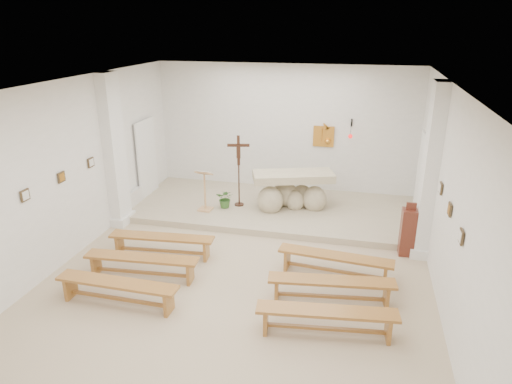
% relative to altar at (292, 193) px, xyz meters
% --- Properties ---
extents(ground, '(7.00, 10.00, 0.00)m').
position_rel_altar_xyz_m(ground, '(-0.47, -3.50, -0.53)').
color(ground, tan).
rests_on(ground, ground).
extents(wall_left, '(0.02, 10.00, 3.50)m').
position_rel_altar_xyz_m(wall_left, '(-3.96, -3.50, 1.22)').
color(wall_left, white).
rests_on(wall_left, ground).
extents(wall_right, '(0.02, 10.00, 3.50)m').
position_rel_altar_xyz_m(wall_right, '(3.02, -3.50, 1.22)').
color(wall_right, white).
rests_on(wall_right, ground).
extents(wall_back, '(7.00, 0.02, 3.50)m').
position_rel_altar_xyz_m(wall_back, '(-0.47, 1.49, 1.22)').
color(wall_back, white).
rests_on(wall_back, ground).
extents(ceiling, '(7.00, 10.00, 0.02)m').
position_rel_altar_xyz_m(ceiling, '(-0.47, -3.50, 2.96)').
color(ceiling, silver).
rests_on(ceiling, wall_back).
extents(sanctuary_platform, '(6.98, 3.00, 0.15)m').
position_rel_altar_xyz_m(sanctuary_platform, '(-0.47, 0.00, -0.46)').
color(sanctuary_platform, tan).
rests_on(sanctuary_platform, ground).
extents(pilaster_left, '(0.26, 0.55, 3.50)m').
position_rel_altar_xyz_m(pilaster_left, '(-3.84, -1.50, 1.22)').
color(pilaster_left, white).
rests_on(pilaster_left, ground).
extents(pilaster_right, '(0.26, 0.55, 3.50)m').
position_rel_altar_xyz_m(pilaster_right, '(2.90, -1.50, 1.22)').
color(pilaster_right, white).
rests_on(pilaster_right, ground).
extents(gold_wall_relief, '(0.55, 0.04, 0.55)m').
position_rel_altar_xyz_m(gold_wall_relief, '(0.58, 1.46, 1.12)').
color(gold_wall_relief, gold).
rests_on(gold_wall_relief, wall_back).
extents(sanctuary_lamp, '(0.11, 0.36, 0.44)m').
position_rel_altar_xyz_m(sanctuary_lamp, '(1.28, 1.21, 1.27)').
color(sanctuary_lamp, black).
rests_on(sanctuary_lamp, wall_back).
extents(station_frame_left_front, '(0.03, 0.20, 0.20)m').
position_rel_altar_xyz_m(station_frame_left_front, '(-3.94, -4.30, 1.19)').
color(station_frame_left_front, '#41311C').
rests_on(station_frame_left_front, wall_left).
extents(station_frame_left_mid, '(0.03, 0.20, 0.20)m').
position_rel_altar_xyz_m(station_frame_left_mid, '(-3.94, -3.30, 1.19)').
color(station_frame_left_mid, '#41311C').
rests_on(station_frame_left_mid, wall_left).
extents(station_frame_left_rear, '(0.03, 0.20, 0.20)m').
position_rel_altar_xyz_m(station_frame_left_rear, '(-3.94, -2.30, 1.19)').
color(station_frame_left_rear, '#41311C').
rests_on(station_frame_left_rear, wall_left).
extents(station_frame_right_front, '(0.03, 0.20, 0.20)m').
position_rel_altar_xyz_m(station_frame_right_front, '(3.00, -4.30, 1.19)').
color(station_frame_right_front, '#41311C').
rests_on(station_frame_right_front, wall_right).
extents(station_frame_right_mid, '(0.03, 0.20, 0.20)m').
position_rel_altar_xyz_m(station_frame_right_mid, '(3.00, -3.30, 1.19)').
color(station_frame_right_mid, '#41311C').
rests_on(station_frame_right_mid, wall_right).
extents(station_frame_right_rear, '(0.03, 0.20, 0.20)m').
position_rel_altar_xyz_m(station_frame_right_rear, '(3.00, -2.30, 1.19)').
color(station_frame_right_rear, '#41311C').
rests_on(station_frame_right_rear, wall_right).
extents(radiator_left, '(0.10, 0.85, 0.52)m').
position_rel_altar_xyz_m(radiator_left, '(-3.90, -0.80, -0.26)').
color(radiator_left, silver).
rests_on(radiator_left, ground).
extents(radiator_right, '(0.10, 0.85, 0.52)m').
position_rel_altar_xyz_m(radiator_right, '(2.96, -0.80, -0.26)').
color(radiator_right, silver).
rests_on(radiator_right, ground).
extents(altar, '(2.08, 1.32, 1.00)m').
position_rel_altar_xyz_m(altar, '(0.00, 0.00, 0.00)').
color(altar, '#C1B793').
rests_on(altar, sanctuary_platform).
extents(lectern, '(0.40, 0.34, 1.06)m').
position_rel_altar_xyz_m(lectern, '(-2.03, -0.65, 0.14)').
color(lectern, tan).
rests_on(lectern, sanctuary_platform).
extents(crucifix_stand, '(0.54, 0.24, 1.79)m').
position_rel_altar_xyz_m(crucifix_stand, '(-1.31, -0.14, 0.65)').
color(crucifix_stand, '#3A2112').
rests_on(crucifix_stand, sanctuary_platform).
extents(potted_plant, '(0.44, 0.38, 0.48)m').
position_rel_altar_xyz_m(potted_plant, '(-1.59, -0.38, -0.15)').
color(potted_plant, '#336227').
rests_on(potted_plant, sanctuary_platform).
extents(donation_pedestal, '(0.32, 0.32, 1.14)m').
position_rel_altar_xyz_m(donation_pedestal, '(2.63, -1.60, -0.03)').
color(donation_pedestal, '#5D261A').
rests_on(donation_pedestal, ground).
extents(bench_left_front, '(2.15, 0.51, 0.45)m').
position_rel_altar_xyz_m(bench_left_front, '(-2.20, -2.81, -0.20)').
color(bench_left_front, '#A87231').
rests_on(bench_left_front, ground).
extents(bench_right_front, '(2.15, 0.55, 0.45)m').
position_rel_altar_xyz_m(bench_right_front, '(1.27, -2.81, -0.20)').
color(bench_right_front, '#A87231').
rests_on(bench_right_front, ground).
extents(bench_left_second, '(2.14, 0.49, 0.45)m').
position_rel_altar_xyz_m(bench_left_second, '(-2.20, -3.70, -0.20)').
color(bench_left_second, '#A87231').
rests_on(bench_left_second, ground).
extents(bench_right_second, '(2.15, 0.61, 0.45)m').
position_rel_altar_xyz_m(bench_right_second, '(1.27, -3.70, -0.20)').
color(bench_right_second, '#A87231').
rests_on(bench_right_second, ground).
extents(bench_left_third, '(2.13, 0.38, 0.45)m').
position_rel_altar_xyz_m(bench_left_third, '(-2.20, -4.59, -0.20)').
color(bench_left_third, '#A87231').
rests_on(bench_left_third, ground).
extents(bench_right_third, '(2.15, 0.59, 0.45)m').
position_rel_altar_xyz_m(bench_right_third, '(1.27, -4.59, -0.20)').
color(bench_right_third, '#A87231').
rests_on(bench_right_third, ground).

